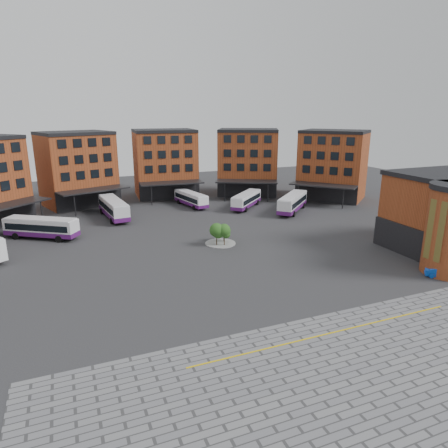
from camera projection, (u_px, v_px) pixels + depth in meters
name	position (u px, v px, depth m)	size (l,w,h in m)	color
ground	(242.00, 277.00, 46.14)	(160.00, 160.00, 0.00)	#28282B
paving_zone	(403.00, 391.00, 27.24)	(50.00, 22.00, 0.02)	slate
yellow_line	(331.00, 333.00, 34.37)	(26.00, 0.15, 0.02)	gold
main_building	(137.00, 172.00, 76.55)	(94.14, 42.48, 14.60)	brown
tree_island	(222.00, 232.00, 56.80)	(4.40, 4.40, 3.31)	gray
bus_b	(41.00, 227.00, 59.52)	(10.75, 8.33, 3.15)	silver
bus_c	(114.00, 208.00, 70.93)	(4.09, 12.22, 3.38)	silver
bus_d	(191.00, 199.00, 79.84)	(4.29, 10.33, 2.83)	white
bus_e	(246.00, 200.00, 78.50)	(9.21, 9.08, 2.96)	white
bus_f	(293.00, 203.00, 75.42)	(10.25, 9.92, 3.27)	silver
blue_car	(443.00, 273.00, 45.60)	(1.30, 3.72, 1.23)	#0D42B5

